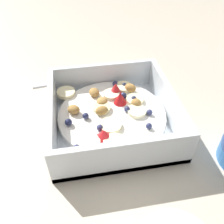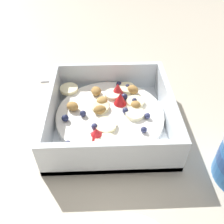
# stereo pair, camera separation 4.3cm
# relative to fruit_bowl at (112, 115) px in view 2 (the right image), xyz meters

# --- Properties ---
(ground_plane) EXTENTS (2.40, 2.40, 0.00)m
(ground_plane) POSITION_rel_fruit_bowl_xyz_m (-0.01, -0.01, -0.02)
(ground_plane) COLOR beige
(fruit_bowl) EXTENTS (0.22, 0.22, 0.07)m
(fruit_bowl) POSITION_rel_fruit_bowl_xyz_m (0.00, 0.00, 0.00)
(fruit_bowl) COLOR white
(fruit_bowl) RESTS_ON ground
(spoon) EXTENTS (0.04, 0.17, 0.01)m
(spoon) POSITION_rel_fruit_bowl_xyz_m (-0.15, -0.03, -0.02)
(spoon) COLOR silver
(spoon) RESTS_ON ground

